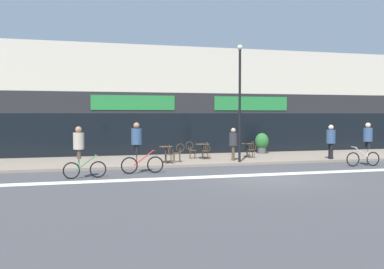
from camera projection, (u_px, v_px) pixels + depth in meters
The scene contains 19 objects.
ground_plane at pixel (268, 179), 17.07m from camera, with size 120.00×120.00×0.00m, color #424244.
sidewalk_slab at pixel (209, 159), 24.03m from camera, with size 40.00×5.50×0.12m, color gray.
storefront_facade at pixel (186, 103), 28.42m from camera, with size 40.00×4.06×6.44m.
bike_lane_stripe at pixel (256, 175), 18.17m from camera, with size 36.00×0.70×0.01m, color silver.
bistro_table_0 at pixel (166, 151), 21.83m from camera, with size 0.66×0.66×0.78m.
bistro_table_1 at pixel (203, 148), 23.87m from camera, with size 0.76×0.76×0.76m.
bistro_table_2 at pixel (247, 147), 24.60m from camera, with size 0.62×0.62×0.74m.
cafe_chair_0_near at pixel (169, 153), 21.23m from camera, with size 0.41×0.58×0.90m.
cafe_chair_0_side at pixel (178, 151), 21.99m from camera, with size 0.59×0.44×0.90m.
cafe_chair_1_near at pixel (206, 149), 23.27m from camera, with size 0.41×0.58×0.90m.
cafe_chair_1_side at pixel (191, 149), 23.70m from camera, with size 0.58×0.41×0.90m.
cafe_chair_2_near at pixel (252, 148), 24.00m from camera, with size 0.41×0.58×0.90m.
planter_pot at pixel (262, 142), 26.76m from camera, with size 0.81×0.81×1.22m.
lamp_post at pixel (240, 95), 21.83m from camera, with size 0.26×0.26×5.71m.
cyclist_0 at pixel (138, 144), 18.55m from camera, with size 1.79×0.48×2.12m.
cyclist_1 at pixel (367, 141), 21.22m from camera, with size 1.73×0.52×2.06m.
cyclist_2 at pixel (80, 148), 17.12m from camera, with size 1.65×0.53×2.00m.
pedestrian_near_end at pixel (331, 139), 23.47m from camera, with size 0.49×0.49×1.79m.
pedestrian_far_end at pixel (233, 141), 22.74m from camera, with size 0.53×0.53×1.65m.
Camera 1 is at (-7.46, -15.52, 2.47)m, focal length 42.00 mm.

